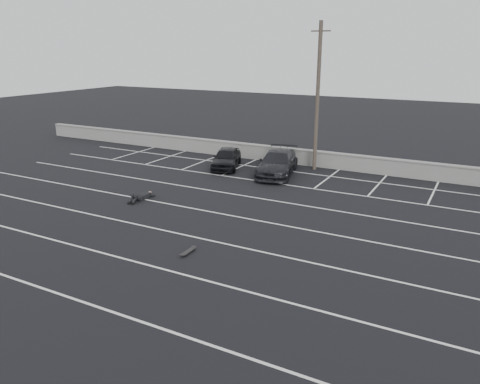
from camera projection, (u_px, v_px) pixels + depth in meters
The scene contains 8 objects.
ground at pixel (215, 242), 19.04m from camera, with size 120.00×120.00×0.00m, color black.
seawall at pixel (325, 159), 30.65m from camera, with size 50.00×0.45×1.06m.
stall_lines at pixel (260, 210), 22.78m from camera, with size 36.00×20.05×0.01m.
car_left at pixel (226, 158), 30.53m from camera, with size 1.58×3.92×1.34m, color black.
car_right at pixel (277, 163), 28.89m from camera, with size 2.05×5.05×1.47m, color black.
utility_pole at pixel (318, 97), 28.99m from camera, with size 1.22×0.24×9.12m.
person at pixel (144, 194), 24.48m from camera, with size 1.03×2.37×0.47m, color black, non-canonical shape.
skateboard at pixel (188, 251), 17.94m from camera, with size 0.23×0.78×0.09m.
Camera 1 is at (9.22, -15.01, 7.56)m, focal length 35.00 mm.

